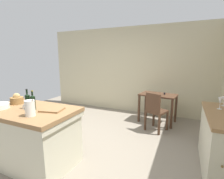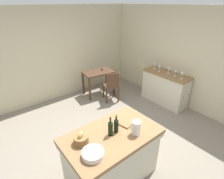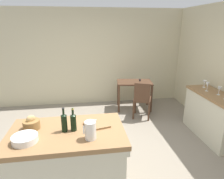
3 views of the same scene
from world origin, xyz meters
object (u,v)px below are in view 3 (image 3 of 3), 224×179
island_table (69,159)px  wine_bottle_amber (64,122)px  pitcher (90,130)px  bread_basket (31,124)px  writing_desk (134,86)px  wooden_chair (142,99)px  wine_bottle_dark (73,122)px  cutting_board (97,125)px  wine_glass_middle (219,89)px  side_cabinet (213,116)px  wine_glass_right (208,85)px  wash_bowl (25,139)px  wine_glass_far_right (205,83)px

island_table → wine_bottle_amber: (-0.02, 0.00, 0.54)m
island_table → pitcher: bearing=-36.9°
island_table → bread_basket: size_ratio=6.99×
writing_desk → wooden_chair: wooden_chair is taller
wine_bottle_dark → cutting_board: bearing=14.8°
pitcher → wine_glass_middle: size_ratio=1.62×
side_cabinet → wine_glass_middle: (0.03, -0.01, 0.56)m
wine_glass_right → island_table: bearing=-155.9°
wash_bowl → cutting_board: size_ratio=0.93×
pitcher → wine_bottle_amber: bearing=144.5°
wash_bowl → wine_glass_middle: bearing=19.4°
wash_bowl → cutting_board: wash_bowl is taller
island_table → wash_bowl: (-0.44, -0.17, 0.45)m
cutting_board → wine_glass_far_right: 2.74m
wooden_chair → wine_glass_far_right: 1.39m
pitcher → wine_bottle_dark: wine_bottle_dark is taller
wine_bottle_amber → wine_glass_right: bearing=23.9°
writing_desk → bread_basket: (-1.99, -2.45, 0.34)m
wooden_chair → wine_glass_middle: size_ratio=5.69×
side_cabinet → bread_basket: bread_basket is taller
pitcher → wine_bottle_dark: bearing=131.9°
wine_glass_right → wine_bottle_dark: bearing=-155.3°
bread_basket → cutting_board: size_ratio=0.67×
wooden_chair → bread_basket: (-2.03, -1.86, 0.47)m
wash_bowl → bread_basket: (0.00, 0.30, 0.03)m
writing_desk → wine_glass_middle: bearing=-53.5°
pitcher → wine_glass_middle: 2.73m
wine_glass_right → wine_glass_far_right: 0.25m
island_table → wine_glass_middle: size_ratio=9.01×
side_cabinet → bread_basket: (-3.16, -0.84, 0.52)m
wash_bowl → wine_glass_right: bearing=23.6°
island_table → wooden_chair: wooden_chair is taller
island_table → wine_glass_middle: (2.76, 0.95, 0.52)m
writing_desk → pitcher: pitcher is taller
wooden_chair → island_table: bearing=-128.7°
side_cabinet → wash_bowl: wash_bowl is taller
pitcher → wine_glass_far_right: 2.97m
side_cabinet → bread_basket: bearing=-165.1°
wooden_chair → pitcher: 2.62m
writing_desk → wine_glass_middle: size_ratio=6.09×
bread_basket → wine_glass_right: bearing=18.9°
wash_bowl → wine_glass_middle: wine_glass_middle is taller
wooden_chair → writing_desk: bearing=93.8°
side_cabinet → wine_glass_right: wine_glass_right is taller
island_table → wooden_chair: size_ratio=1.58×
cutting_board → wine_glass_right: size_ratio=1.67×
pitcher → wine_bottle_amber: size_ratio=0.84×
wine_bottle_dark → wine_glass_far_right: size_ratio=1.92×
wine_bottle_dark → wine_bottle_amber: (-0.11, -0.00, 0.01)m
pitcher → wine_glass_far_right: bearing=33.6°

